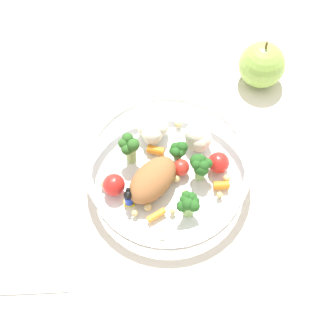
{
  "coord_description": "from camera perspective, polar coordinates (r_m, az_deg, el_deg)",
  "views": [
    {
      "loc": [
        -0.36,
        0.08,
        0.64
      ],
      "look_at": [
        0.01,
        -0.01,
        0.03
      ],
      "focal_mm": 54.37,
      "sensor_mm": 36.0,
      "label": 1
    }
  ],
  "objects": [
    {
      "name": "folded_napkin",
      "position": [
        0.72,
        -15.3,
        -8.51
      ],
      "size": [
        0.15,
        0.13,
        0.01
      ],
      "primitive_type": "cube",
      "rotation": [
        0.0,
        0.0,
        -0.19
      ],
      "color": "white",
      "rests_on": "ground_plane"
    },
    {
      "name": "ground_plane",
      "position": [
        0.74,
        -0.51,
        -1.69
      ],
      "size": [
        2.4,
        2.4,
        0.0
      ],
      "primitive_type": "plane",
      "color": "silver"
    },
    {
      "name": "food_container",
      "position": [
        0.72,
        0.04,
        0.49
      ],
      "size": [
        0.24,
        0.24,
        0.06
      ],
      "color": "white",
      "rests_on": "ground_plane"
    },
    {
      "name": "loose_apple",
      "position": [
        0.84,
        10.48,
        11.31
      ],
      "size": [
        0.07,
        0.07,
        0.09
      ],
      "color": "#8CB74C",
      "rests_on": "ground_plane"
    }
  ]
}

